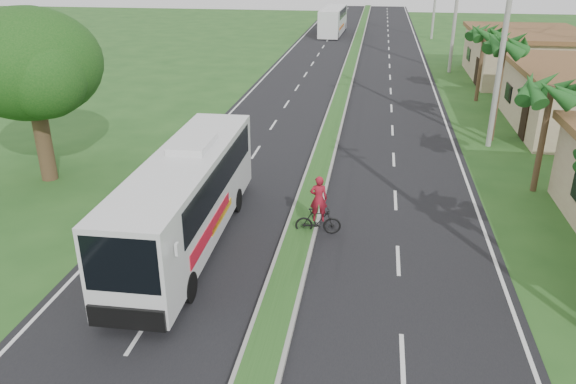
# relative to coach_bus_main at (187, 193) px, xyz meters

# --- Properties ---
(ground) EXTENTS (180.00, 180.00, 0.00)m
(ground) POSITION_rel_coach_bus_main_xyz_m (3.76, -5.12, -1.92)
(ground) COLOR #234F1D
(ground) RESTS_ON ground
(road_asphalt) EXTENTS (14.00, 160.00, 0.02)m
(road_asphalt) POSITION_rel_coach_bus_main_xyz_m (3.76, 14.88, -1.91)
(road_asphalt) COLOR black
(road_asphalt) RESTS_ON ground
(median_strip) EXTENTS (1.20, 160.00, 0.18)m
(median_strip) POSITION_rel_coach_bus_main_xyz_m (3.76, 14.88, -1.82)
(median_strip) COLOR gray
(median_strip) RESTS_ON ground
(lane_edge_left) EXTENTS (0.12, 160.00, 0.01)m
(lane_edge_left) POSITION_rel_coach_bus_main_xyz_m (-2.94, 14.88, -1.92)
(lane_edge_left) COLOR silver
(lane_edge_left) RESTS_ON ground
(lane_edge_right) EXTENTS (0.12, 160.00, 0.01)m
(lane_edge_right) POSITION_rel_coach_bus_main_xyz_m (10.46, 14.88, -1.92)
(lane_edge_right) COLOR silver
(lane_edge_right) RESTS_ON ground
(shop_far) EXTENTS (8.60, 11.60, 3.82)m
(shop_far) POSITION_rel_coach_bus_main_xyz_m (17.76, 30.88, 0.01)
(shop_far) COLOR tan
(shop_far) RESTS_ON ground
(palm_verge_b) EXTENTS (2.40, 2.40, 5.05)m
(palm_verge_b) POSITION_rel_coach_bus_main_xyz_m (13.16, 6.88, 2.43)
(palm_verge_b) COLOR #473321
(palm_verge_b) RESTS_ON ground
(palm_verge_c) EXTENTS (2.40, 2.40, 5.85)m
(palm_verge_c) POSITION_rel_coach_bus_main_xyz_m (12.56, 13.88, 3.20)
(palm_verge_c) COLOR #473321
(palm_verge_c) RESTS_ON ground
(palm_verge_d) EXTENTS (2.40, 2.40, 5.25)m
(palm_verge_d) POSITION_rel_coach_bus_main_xyz_m (13.06, 22.88, 2.63)
(palm_verge_d) COLOR #473321
(palm_verge_d) RESTS_ON ground
(shade_tree) EXTENTS (6.30, 6.00, 7.54)m
(shade_tree) POSITION_rel_coach_bus_main_xyz_m (-8.36, 4.90, 3.10)
(shade_tree) COLOR #473321
(shade_tree) RESTS_ON ground
(utility_pole_b) EXTENTS (3.20, 0.28, 12.00)m
(utility_pole_b) POSITION_rel_coach_bus_main_xyz_m (12.23, 12.88, 4.33)
(utility_pole_b) COLOR gray
(utility_pole_b) RESTS_ON ground
(utility_pole_c) EXTENTS (1.60, 0.28, 11.00)m
(utility_pole_c) POSITION_rel_coach_bus_main_xyz_m (12.26, 32.88, 3.75)
(utility_pole_c) COLOR gray
(utility_pole_c) RESTS_ON ground
(coach_bus_main) EXTENTS (2.47, 10.87, 3.50)m
(coach_bus_main) POSITION_rel_coach_bus_main_xyz_m (0.00, 0.00, 0.00)
(coach_bus_main) COLOR silver
(coach_bus_main) RESTS_ON ground
(coach_bus_far) EXTENTS (2.70, 10.97, 3.18)m
(coach_bus_far) POSITION_rel_coach_bus_main_xyz_m (0.42, 55.09, -0.12)
(coach_bus_far) COLOR white
(coach_bus_far) RESTS_ON ground
(motorcyclist) EXTENTS (1.71, 0.66, 2.28)m
(motorcyclist) POSITION_rel_coach_bus_main_xyz_m (4.39, 1.39, -1.09)
(motorcyclist) COLOR black
(motorcyclist) RESTS_ON ground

